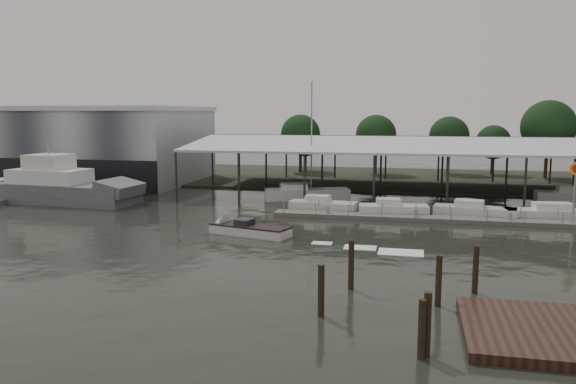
% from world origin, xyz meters
% --- Properties ---
extents(ground, '(200.00, 200.00, 0.00)m').
position_xyz_m(ground, '(0.00, 0.00, 0.00)').
color(ground, black).
rests_on(ground, ground).
extents(land_strip_far, '(140.00, 30.00, 0.30)m').
position_xyz_m(land_strip_far, '(0.00, 42.00, 0.10)').
color(land_strip_far, '#33392B').
rests_on(land_strip_far, ground).
extents(land_strip_west, '(20.00, 40.00, 0.30)m').
position_xyz_m(land_strip_west, '(-40.00, 30.00, 0.10)').
color(land_strip_west, '#33392B').
rests_on(land_strip_west, ground).
extents(storage_warehouse, '(24.50, 20.50, 10.50)m').
position_xyz_m(storage_warehouse, '(-28.00, 29.94, 5.29)').
color(storage_warehouse, '#AFB4BA').
rests_on(storage_warehouse, ground).
extents(covered_boat_shed, '(58.24, 24.00, 6.96)m').
position_xyz_m(covered_boat_shed, '(17.00, 28.00, 6.13)').
color(covered_boat_shed, white).
rests_on(covered_boat_shed, ground).
extents(trawler_dock, '(3.00, 18.00, 0.50)m').
position_xyz_m(trawler_dock, '(-30.00, 14.00, 0.25)').
color(trawler_dock, '#655F59').
rests_on(trawler_dock, ground).
extents(floating_dock, '(28.00, 2.00, 1.40)m').
position_xyz_m(floating_dock, '(15.00, 10.00, 0.20)').
color(floating_dock, '#655F59').
rests_on(floating_dock, ground).
extents(shell_fuel_sign, '(1.10, 0.18, 5.55)m').
position_xyz_m(shell_fuel_sign, '(27.00, 9.99, 3.93)').
color(shell_fuel_sign, gray).
rests_on(shell_fuel_sign, ground).
extents(grey_trawler, '(18.45, 6.59, 8.84)m').
position_xyz_m(grey_trawler, '(-23.71, 12.24, 1.58)').
color(grey_trawler, slate).
rests_on(grey_trawler, ground).
extents(white_sailboat, '(9.74, 5.38, 13.23)m').
position_xyz_m(white_sailboat, '(1.93, 20.06, 0.65)').
color(white_sailboat, silver).
rests_on(white_sailboat, ground).
extents(speedboat_underway, '(17.93, 6.45, 2.00)m').
position_xyz_m(speedboat_underway, '(0.57, 1.08, 0.39)').
color(speedboat_underway, silver).
rests_on(speedboat_underway, ground).
extents(moored_cruiser_0, '(6.72, 2.86, 1.70)m').
position_xyz_m(moored_cruiser_0, '(5.06, 12.48, 0.61)').
color(moored_cruiser_0, silver).
rests_on(moored_cruiser_0, ground).
extents(moored_cruiser_1, '(6.61, 2.99, 1.70)m').
position_xyz_m(moored_cruiser_1, '(11.87, 11.88, 0.61)').
color(moored_cruiser_1, silver).
rests_on(moored_cruiser_1, ground).
extents(moored_cruiser_2, '(7.55, 3.49, 1.70)m').
position_xyz_m(moored_cruiser_2, '(19.23, 12.56, 0.61)').
color(moored_cruiser_2, silver).
rests_on(moored_cruiser_2, ground).
extents(moored_cruiser_3, '(9.47, 3.31, 1.70)m').
position_xyz_m(moored_cruiser_3, '(26.37, 12.57, 0.61)').
color(moored_cruiser_3, silver).
rests_on(moored_cruiser_3, ground).
extents(mooring_pilings, '(7.82, 9.29, 3.35)m').
position_xyz_m(mooring_pilings, '(13.48, -14.69, 1.00)').
color(mooring_pilings, '#2E2317').
rests_on(mooring_pilings, ground).
extents(horizon_tree_line, '(68.70, 9.44, 11.50)m').
position_xyz_m(horizon_tree_line, '(23.51, 47.54, 6.19)').
color(horizon_tree_line, '#312315').
rests_on(horizon_tree_line, ground).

